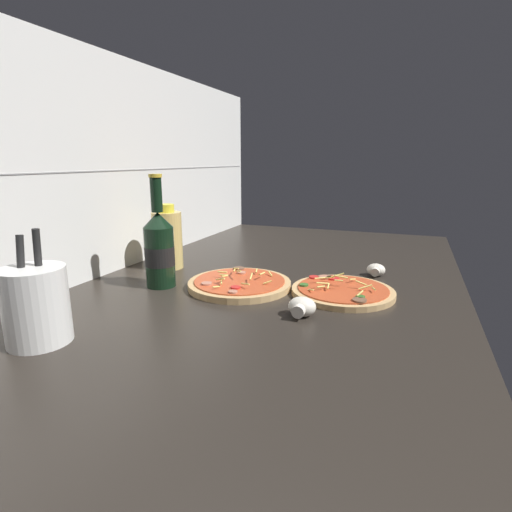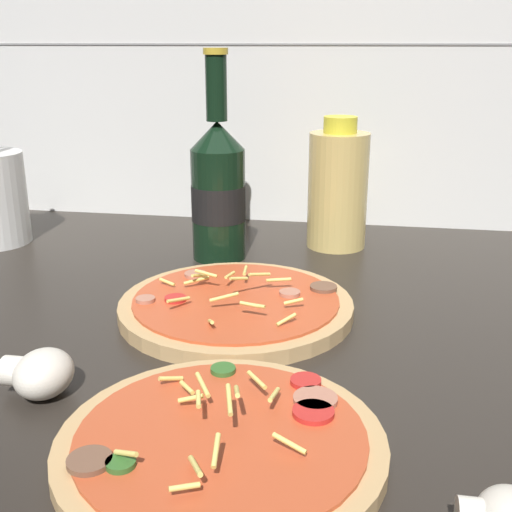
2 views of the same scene
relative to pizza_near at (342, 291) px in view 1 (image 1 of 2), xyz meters
The scene contains 9 objects.
counter_slab 18.74cm from the pizza_near, 70.55° to the left, with size 160.00×90.00×2.50cm.
tile_backsplash 68.76cm from the pizza_near, 84.38° to the left, with size 160.00×1.13×60.00cm.
pizza_near is the anchor object (origin of this frame).
pizza_far 24.63cm from the pizza_near, 98.84° to the left, with size 25.08×25.08×4.46cm.
beer_bottle 44.76cm from the pizza_near, 102.85° to the left, with size 7.19×7.19×27.18cm.
oil_bottle 51.54cm from the pizza_near, 83.72° to the left, with size 8.33×8.33×18.29cm.
mushroom_left 19.05cm from the pizza_near, 17.86° to the right, with size 5.09×4.85×3.39cm.
mushroom_right 17.35cm from the pizza_near, 161.93° to the left, with size 5.87×5.59×3.91cm.
utensil_crock 62.33cm from the pizza_near, 134.73° to the left, with size 10.44×10.44×19.41cm.
Camera 1 is at (-95.25, -30.67, 32.85)cm, focal length 28.00 mm.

